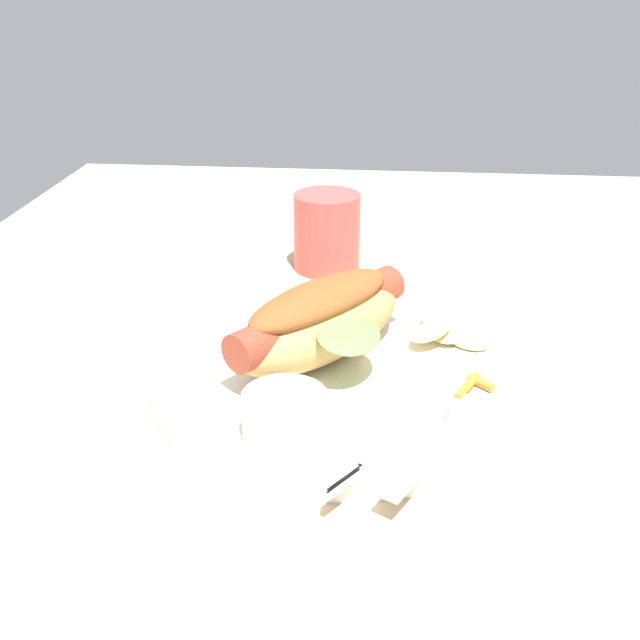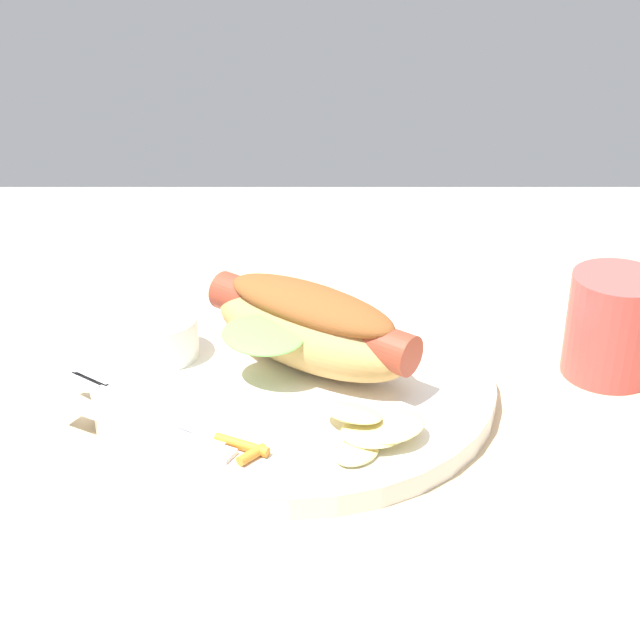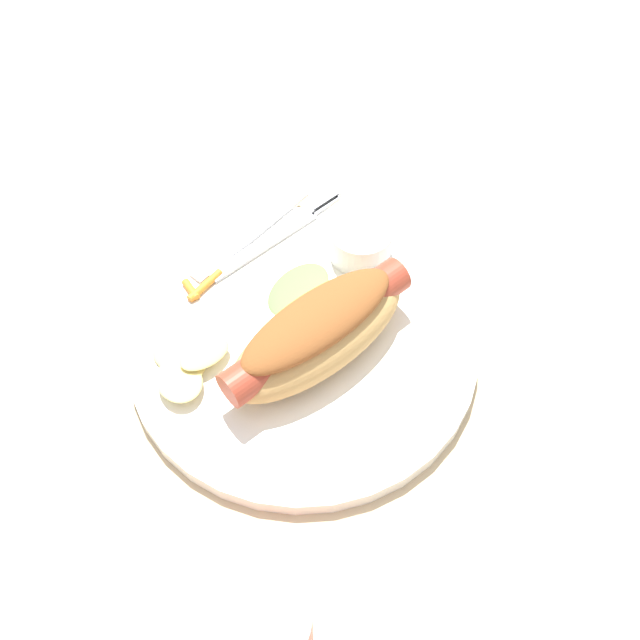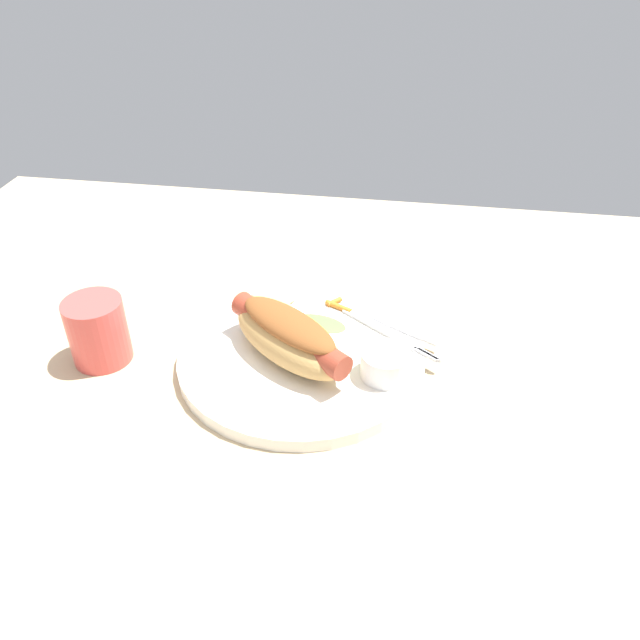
# 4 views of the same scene
# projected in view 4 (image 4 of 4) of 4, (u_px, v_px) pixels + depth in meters

# --- Properties ---
(ground_plane) EXTENTS (1.20, 0.90, 0.02)m
(ground_plane) POSITION_uv_depth(u_px,v_px,m) (278.00, 358.00, 0.76)
(ground_plane) COLOR tan
(plate) EXTENTS (0.29, 0.29, 0.02)m
(plate) POSITION_uv_depth(u_px,v_px,m) (302.00, 357.00, 0.74)
(plate) COLOR white
(plate) RESTS_ON ground_plane
(hot_dog) EXTENTS (0.17, 0.15, 0.06)m
(hot_dog) POSITION_uv_depth(u_px,v_px,m) (289.00, 336.00, 0.70)
(hot_dog) COLOR tan
(hot_dog) RESTS_ON plate
(sauce_ramekin) EXTENTS (0.05, 0.05, 0.03)m
(sauce_ramekin) POSITION_uv_depth(u_px,v_px,m) (385.00, 364.00, 0.69)
(sauce_ramekin) COLOR white
(sauce_ramekin) RESTS_ON plate
(fork) EXTENTS (0.12, 0.10, 0.00)m
(fork) POSITION_uv_depth(u_px,v_px,m) (387.00, 333.00, 0.76)
(fork) COLOR silver
(fork) RESTS_ON plate
(knife) EXTENTS (0.13, 0.08, 0.00)m
(knife) POSITION_uv_depth(u_px,v_px,m) (389.00, 322.00, 0.78)
(knife) COLOR silver
(knife) RESTS_ON plate
(chips_pile) EXTENTS (0.08, 0.07, 0.02)m
(chips_pile) POSITION_uv_depth(u_px,v_px,m) (273.00, 302.00, 0.80)
(chips_pile) COLOR #DDCB76
(chips_pile) RESTS_ON plate
(carrot_garnish) EXTENTS (0.04, 0.03, 0.01)m
(carrot_garnish) POSITION_uv_depth(u_px,v_px,m) (337.00, 305.00, 0.80)
(carrot_garnish) COLOR orange
(carrot_garnish) RESTS_ON plate
(drinking_cup) EXTENTS (0.07, 0.07, 0.08)m
(drinking_cup) POSITION_uv_depth(u_px,v_px,m) (98.00, 331.00, 0.72)
(drinking_cup) COLOR #D84C47
(drinking_cup) RESTS_ON ground_plane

